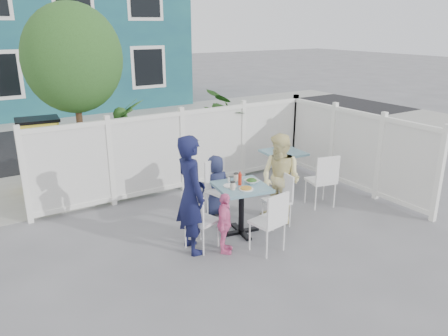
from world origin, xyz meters
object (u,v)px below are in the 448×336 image
chair_near (272,218)px  toddler (225,223)px  spare_table (283,160)px  utility_cabinet (42,155)px  chair_back (220,185)px  main_table (241,197)px  chair_right (281,196)px  woman (281,179)px  boy (216,185)px  man (191,195)px  chair_left (198,217)px

chair_near → toddler: bearing=138.2°
spare_table → utility_cabinet: bearing=147.3°
chair_near → spare_table: bearing=37.8°
chair_back → chair_near: chair_back is taller
utility_cabinet → chair_near: 5.09m
main_table → chair_right: chair_right is taller
utility_cabinet → main_table: bearing=-53.8°
utility_cabinet → chair_back: 3.84m
woman → boy: size_ratio=1.42×
main_table → man: size_ratio=0.50×
main_table → chair_left: chair_left is taller
utility_cabinet → toddler: size_ratio=1.50×
chair_near → boy: 1.61m
chair_left → boy: (0.89, 0.96, 0.00)m
main_table → chair_right: bearing=-5.6°
utility_cabinet → chair_left: (1.38, -3.93, -0.16)m
chair_back → boy: (-0.00, 0.12, -0.05)m
boy → chair_near: bearing=96.1°
spare_table → boy: (-1.80, -0.35, -0.07)m
main_table → toddler: (-0.55, -0.38, -0.17)m
man → toddler: 0.64m
chair_right → woman: 0.27m
main_table → chair_back: chair_back is taller
utility_cabinet → chair_left: bearing=-64.5°
chair_left → chair_right: bearing=72.3°
spare_table → man: man is taller
main_table → woman: bearing=2.0°
utility_cabinet → spare_table: 4.84m
chair_right → chair_near: bearing=139.0°
spare_table → chair_left: chair_left is taller
chair_left → boy: boy is taller
chair_left → toddler: toddler is taller
man → boy: man is taller
spare_table → toddler: toddler is taller
chair_back → woman: (0.75, -0.71, 0.17)m
spare_table → chair_left: size_ratio=0.87×
man → utility_cabinet: bearing=24.1°
chair_right → woman: (0.07, 0.10, 0.25)m
spare_table → chair_right: size_ratio=0.90×
chair_left → chair_right: size_ratio=1.04×
chair_left → chair_near: 1.07m
woman → utility_cabinet: bearing=-156.6°
chair_right → boy: size_ratio=0.82×
main_table → chair_left: 0.85m
chair_right → woman: size_ratio=0.58×
chair_right → chair_back: (-0.68, 0.81, 0.07)m
chair_left → chair_right: chair_left is taller
chair_near → toddler: size_ratio=1.02×
spare_table → woman: size_ratio=0.52×
man → woman: size_ratio=1.16×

